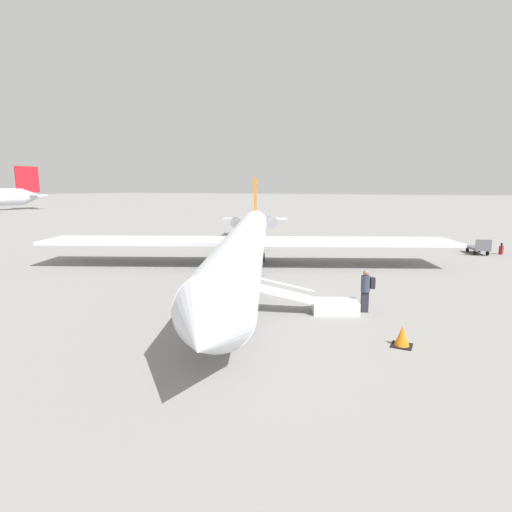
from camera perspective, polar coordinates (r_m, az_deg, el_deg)
name	(u,v)px	position (r m, az deg, el deg)	size (l,w,h in m)	color
ground_plane	(247,269)	(24.72, -1.37, -1.90)	(600.00, 600.00, 0.00)	gray
airplane_main	(247,239)	(25.32, -1.26, 2.40)	(31.76, 25.34, 5.90)	silver
boarding_stairs	(325,304)	(16.42, 9.82, -6.76)	(2.61, 4.06, 1.54)	silver
passenger	(366,288)	(16.68, 15.47, -4.41)	(0.46, 0.57, 1.74)	#23232D
luggage_cart	(478,248)	(34.74, 29.16, 1.00)	(2.43, 1.72, 1.22)	#595B60
suitcase	(501,250)	(35.44, 31.61, 0.73)	(0.42, 0.33, 0.88)	maroon
traffic_cone_near_stairs	(402,336)	(13.71, 20.17, -10.72)	(0.63, 0.63, 0.69)	black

